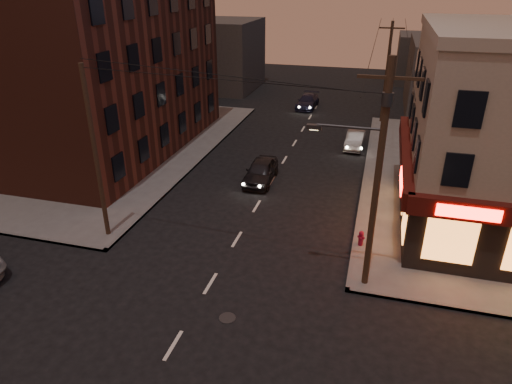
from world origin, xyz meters
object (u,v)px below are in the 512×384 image
(sedan_far, at_px, (307,102))
(fire_hydrant, at_px, (361,237))
(sedan_near, at_px, (261,171))
(sedan_mid, at_px, (355,140))

(sedan_far, relative_size, fire_hydrant, 5.63)
(sedan_near, bearing_deg, fire_hydrant, -44.72)
(sedan_near, xyz_separation_m, sedan_far, (-0.15, 19.71, -0.08))
(sedan_near, height_order, sedan_far, sedan_near)
(sedan_near, bearing_deg, sedan_far, 89.17)
(sedan_far, bearing_deg, fire_hydrant, -72.32)
(sedan_near, distance_m, fire_hydrant, 9.82)
(fire_hydrant, bearing_deg, sedan_mid, 95.55)
(sedan_near, height_order, sedan_mid, sedan_near)
(sedan_mid, bearing_deg, sedan_far, 119.90)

